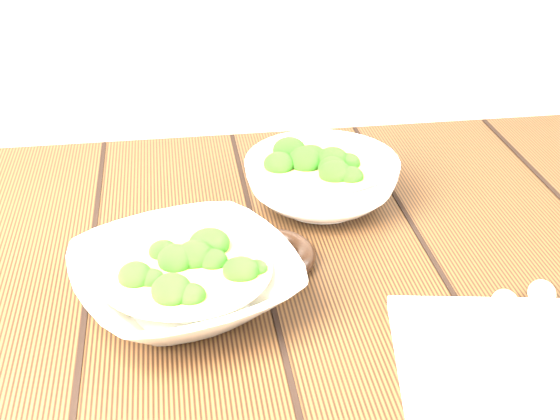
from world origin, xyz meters
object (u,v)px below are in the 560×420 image
Objects in this scene: napkin at (515,359)px; soup_bowl_back at (322,180)px; soup_bowl_front at (185,279)px; table at (282,352)px; trivet at (273,256)px.

soup_bowl_back is at bearing 119.38° from napkin.
soup_bowl_back is (0.19, 0.20, 0.00)m from soup_bowl_front.
napkin is at bearing -44.63° from table.
trivet is 0.29m from napkin.
trivet is (-0.08, -0.14, -0.02)m from soup_bowl_back.
soup_bowl_front is at bearing -133.02° from soup_bowl_back.
soup_bowl_front is (-0.11, -0.05, 0.15)m from table.
soup_bowl_front is at bearing 164.58° from napkin.
napkin is (0.20, -0.20, 0.13)m from table.
soup_bowl_back is (0.08, 0.15, 0.15)m from table.
table is 0.31m from napkin.
napkin is at bearing -45.40° from trivet.
soup_bowl_front reaches higher than table.
trivet is at bearing 144.66° from napkin.
napkin is (0.21, -0.21, -0.01)m from trivet.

